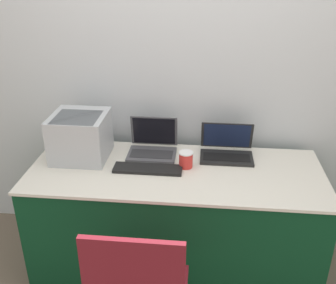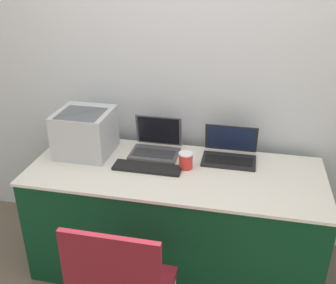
{
  "view_description": "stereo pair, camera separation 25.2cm",
  "coord_description": "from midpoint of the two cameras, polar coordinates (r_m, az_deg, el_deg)",
  "views": [
    {
      "loc": [
        0.17,
        -1.86,
        2.06
      ],
      "look_at": [
        -0.05,
        0.4,
        0.97
      ],
      "focal_mm": 42.0,
      "sensor_mm": 36.0,
      "label": 1
    },
    {
      "loc": [
        0.42,
        -1.82,
        2.06
      ],
      "look_at": [
        -0.05,
        0.4,
        0.97
      ],
      "focal_mm": 42.0,
      "sensor_mm": 36.0,
      "label": 2
    }
  ],
  "objects": [
    {
      "name": "external_keyboard",
      "position": [
        2.56,
        -0.24,
        -3.84
      ],
      "size": [
        0.45,
        0.13,
        0.02
      ],
      "color": "black",
      "rests_on": "table"
    },
    {
      "name": "laptop_left",
      "position": [
        2.76,
        0.85,
        -0.51
      ],
      "size": [
        0.33,
        0.27,
        0.24
      ],
      "color": "#4C4C51",
      "rests_on": "table"
    },
    {
      "name": "wall_back",
      "position": [
        2.81,
        5.66,
        9.77
      ],
      "size": [
        8.0,
        0.05,
        2.6
      ],
      "color": "silver",
      "rests_on": "ground_plane"
    },
    {
      "name": "laptop_right",
      "position": [
        2.72,
        11.56,
        -1.57
      ],
      "size": [
        0.36,
        0.26,
        0.22
      ],
      "color": "black",
      "rests_on": "table"
    },
    {
      "name": "coffee_cup",
      "position": [
        2.57,
        5.4,
        -2.75
      ],
      "size": [
        0.09,
        0.09,
        0.11
      ],
      "color": "red",
      "rests_on": "table"
    },
    {
      "name": "printer",
      "position": [
        2.74,
        -9.43,
        1.54
      ],
      "size": [
        0.36,
        0.36,
        0.31
      ],
      "color": "#B2B7BC",
      "rests_on": "table"
    },
    {
      "name": "table",
      "position": [
        2.78,
        3.6,
        -11.24
      ],
      "size": [
        1.92,
        0.76,
        0.79
      ],
      "color": "#0C381E",
      "rests_on": "ground_plane"
    }
  ]
}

